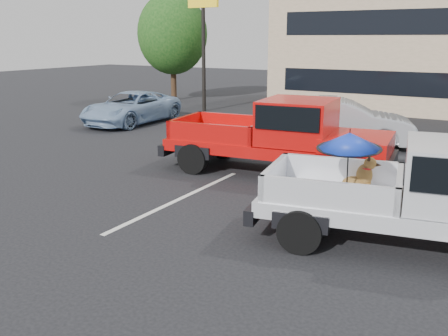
{
  "coord_description": "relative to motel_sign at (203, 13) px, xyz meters",
  "views": [
    {
      "loc": [
        3.27,
        -6.78,
        3.54
      ],
      "look_at": [
        -1.03,
        0.6,
        1.3
      ],
      "focal_mm": 40.0,
      "sensor_mm": 36.0,
      "label": 1
    }
  ],
  "objects": [
    {
      "name": "tree_left",
      "position": [
        -4.0,
        3.0,
        -0.92
      ],
      "size": [
        3.96,
        3.96,
        6.02
      ],
      "color": "#332114",
      "rests_on": "ground"
    },
    {
      "name": "silver_pickup",
      "position": [
        12.39,
        -12.07,
        -3.6
      ],
      "size": [
        5.95,
        2.94,
        2.06
      ],
      "rotation": [
        0.0,
        0.0,
        0.18
      ],
      "color": "black",
      "rests_on": "ground"
    },
    {
      "name": "silver_sedan",
      "position": [
        8.3,
        -4.62,
        -3.85
      ],
      "size": [
        5.14,
        3.15,
        1.6
      ],
      "primitive_type": "imported",
      "rotation": [
        0.0,
        0.0,
        1.89
      ],
      "color": "#B8BABF",
      "rests_on": "ground"
    },
    {
      "name": "motel_sign",
      "position": [
        0.0,
        0.0,
        0.0
      ],
      "size": [
        1.6,
        0.22,
        6.0
      ],
      "color": "black",
      "rests_on": "ground"
    },
    {
      "name": "blue_suv",
      "position": [
        -0.71,
        -4.61,
        -3.99
      ],
      "size": [
        2.28,
        4.81,
        1.33
      ],
      "primitive_type": "imported",
      "rotation": [
        0.0,
        0.0,
        0.02
      ],
      "color": "#819EC0",
      "rests_on": "ground"
    },
    {
      "name": "stripe_left",
      "position": [
        7.0,
        -12.0,
        -4.65
      ],
      "size": [
        0.12,
        5.0,
        0.01
      ],
      "primitive_type": "cube",
      "color": "silver",
      "rests_on": "ground"
    },
    {
      "name": "red_pickup",
      "position": [
        8.3,
        -8.78,
        -3.56
      ],
      "size": [
        6.27,
        2.77,
        2.0
      ],
      "rotation": [
        0.0,
        0.0,
        0.11
      ],
      "color": "black",
      "rests_on": "ground"
    },
    {
      "name": "ground",
      "position": [
        10.0,
        -14.0,
        -4.65
      ],
      "size": [
        90.0,
        90.0,
        0.0
      ],
      "primitive_type": "plane",
      "color": "black",
      "rests_on": "ground"
    }
  ]
}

